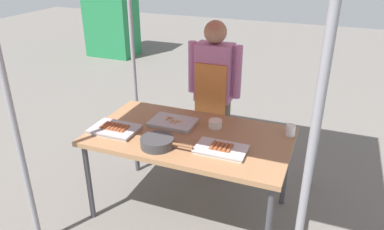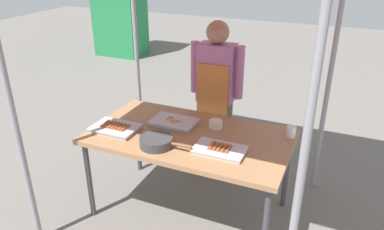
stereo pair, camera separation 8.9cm
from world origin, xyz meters
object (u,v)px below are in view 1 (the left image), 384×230
Objects in this scene: stall_table at (190,140)px; tray_grilled_sausages at (221,149)px; condiment_bowl at (215,124)px; vendor_woman at (214,87)px; tray_meat_skewers at (173,122)px; tray_pork_links at (115,129)px; drink_cup_near_edge at (291,130)px; cooking_wok at (158,142)px; neighbor_stall_right at (110,6)px.

tray_grilled_sausages is at bearing -27.45° from stall_table.
vendor_woman reaches higher than condiment_bowl.
tray_meat_skewers reaches higher than stall_table.
stall_table is 0.62m from tray_pork_links.
drink_cup_near_edge is at bearing 151.31° from vendor_woman.
tray_pork_links is at bearing -143.05° from tray_meat_skewers.
tray_meat_skewers is 0.36m from condiment_bowl.
stall_table is at bearing -159.46° from drink_cup_near_edge.
stall_table is at bearing -126.72° from condiment_bowl.
stall_table is 0.26m from condiment_bowl.
stall_table is 0.32m from cooking_wok.
drink_cup_near_edge is (0.44, 0.44, 0.03)m from tray_grilled_sausages.
stall_table is 5.32m from neighbor_stall_right.
neighbor_stall_right is (-3.37, 4.11, 0.30)m from stall_table.
tray_meat_skewers is 5.09m from neighbor_stall_right.
tray_pork_links is (-0.90, -0.01, 0.00)m from tray_grilled_sausages.
drink_cup_near_edge is (0.95, 0.16, 0.03)m from tray_meat_skewers.
neighbor_stall_right reaches higher than stall_table.
tray_pork_links is 4.14× the size of drink_cup_near_edge.
tray_grilled_sausages is at bearing -49.23° from neighbor_stall_right.
condiment_bowl is (0.15, 0.20, 0.08)m from stall_table.
drink_cup_near_edge is 5.62m from neighbor_stall_right.
vendor_woman is at bearing -45.55° from neighbor_stall_right.
neighbor_stall_right is at bearing -45.55° from vendor_woman.
vendor_woman is (-0.19, 0.51, 0.12)m from condiment_bowl.
tray_meat_skewers is at bearing 150.94° from tray_grilled_sausages.
drink_cup_near_edge is at bearing -42.90° from neighbor_stall_right.
condiment_bowl is at bearing 12.32° from tray_meat_skewers.
tray_pork_links is 3.35× the size of condiment_bowl.
neighbor_stall_right reaches higher than tray_pork_links.
tray_meat_skewers is at bearing 36.95° from tray_pork_links.
tray_grilled_sausages is 0.95m from vendor_woman.
tray_grilled_sausages is 1.00× the size of tray_meat_skewers.
tray_grilled_sausages is 0.40m from condiment_bowl.
cooking_wok is (0.44, -0.10, 0.02)m from tray_pork_links.
tray_pork_links is at bearing -161.42° from drink_cup_near_edge.
tray_grilled_sausages is (0.31, -0.16, 0.07)m from stall_table.
tray_pork_links reaches higher than stall_table.
drink_cup_near_edge reaches higher than tray_pork_links.
tray_grilled_sausages is 0.19× the size of neighbor_stall_right.
neighbor_stall_right reaches higher than cooking_wok.
stall_table is at bearing 152.55° from tray_grilled_sausages.
neighbor_stall_right is at bearing 126.32° from cooking_wok.
tray_grilled_sausages is 0.48m from cooking_wok.
neighbor_stall_right is (-3.52, 3.91, 0.21)m from condiment_bowl.
tray_meat_skewers is (-0.51, 0.29, -0.00)m from tray_grilled_sausages.
condiment_bowl is 1.24× the size of drink_cup_near_edge.
condiment_bowl reaches higher than tray_pork_links.
vendor_woman reaches higher than stall_table.
tray_pork_links is at bearing -179.58° from tray_grilled_sausages.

